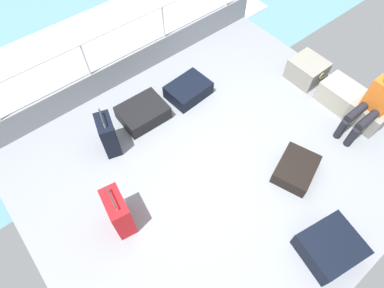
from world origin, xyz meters
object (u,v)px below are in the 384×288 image
Objects in this scene: cargo_crate_1 at (341,95)px; cargo_crate_2 at (369,114)px; suitcase_4 at (188,90)px; suitcase_1 at (119,212)px; suitcase_5 at (143,113)px; suitcase_3 at (330,247)px; passenger_seated at (374,103)px; cargo_crate_0 at (307,70)px; suitcase_0 at (296,169)px; suitcase_2 at (108,135)px.

cargo_crate_1 is 0.49m from cargo_crate_2.
suitcase_1 is at bearing -59.72° from suitcase_4.
suitcase_5 is (-1.22, 1.14, -0.21)m from suitcase_1.
suitcase_3 reaches higher than suitcase_4.
suitcase_5 is (-2.18, -2.39, -0.43)m from passenger_seated.
cargo_crate_0 is 1.25m from passenger_seated.
suitcase_2 reaches higher than suitcase_0.
passenger_seated is 3.66m from suitcase_2.
suitcase_2 is 0.70m from suitcase_5.
cargo_crate_0 is at bearing 179.74° from cargo_crate_2.
cargo_crate_2 reaches higher than suitcase_5.
suitcase_2 is 3.12m from suitcase_3.
suitcase_3 is at bearing -5.39° from suitcase_4.
cargo_crate_1 is 0.93× the size of suitcase_5.
cargo_crate_2 is at bearing 0.65° from cargo_crate_1.
suitcase_4 is at bearing -118.12° from cargo_crate_0.
suitcase_4 is (-0.93, -1.75, -0.07)m from cargo_crate_0.
suitcase_1 reaches higher than cargo_crate_0.
cargo_crate_1 is 0.64m from passenger_seated.
passenger_seated reaches higher than suitcase_4.
cargo_crate_1 is at bearing 82.71° from suitcase_1.
suitcase_2 reaches higher than cargo_crate_2.
cargo_crate_1 is 3.74m from suitcase_1.
suitcase_1 is 2.29m from suitcase_4.
cargo_crate_0 is 3.34m from suitcase_2.
passenger_seated is 3.26m from suitcase_5.
cargo_crate_0 is 0.80× the size of suitcase_5.
cargo_crate_2 is at bearing -0.26° from cargo_crate_0.
suitcase_1 is at bearing -43.20° from suitcase_5.
cargo_crate_2 is at bearing 49.67° from suitcase_5.
suitcase_3 is (0.86, -1.85, -0.41)m from passenger_seated.
suitcase_3 is 2.99m from suitcase_4.
suitcase_3 is at bearing -28.50° from suitcase_0.
suitcase_2 is 1.50m from suitcase_4.
suitcase_0 is at bearing 68.07° from suitcase_1.
cargo_crate_0 is 0.81× the size of suitcase_4.
cargo_crate_0 is 2.88m from suitcase_3.
cargo_crate_2 reaches higher than suitcase_4.
suitcase_1 reaches higher than cargo_crate_2.
cargo_crate_2 is 3.37m from suitcase_5.
suitcase_4 is at bearing 93.69° from suitcase_2.
suitcase_3 is at bearing -66.94° from cargo_crate_2.
suitcase_5 is at bearing -153.31° from suitcase_0.
suitcase_3 is (0.94, -0.51, 0.04)m from suitcase_0.
cargo_crate_2 is 0.71× the size of suitcase_1.
cargo_crate_0 is at bearing 179.10° from cargo_crate_1.
suitcase_0 is at bearing -74.76° from cargo_crate_1.
cargo_crate_0 is 1.06× the size of cargo_crate_2.
cargo_crate_2 reaches higher than cargo_crate_1.
cargo_crate_1 is 1.24× the size of cargo_crate_2.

